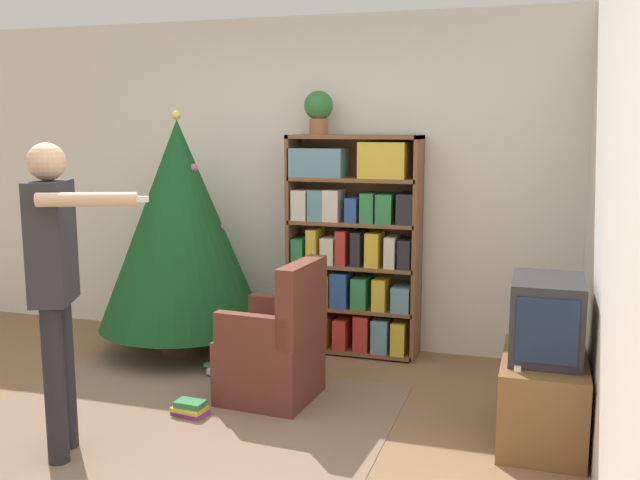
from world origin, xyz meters
name	(u,v)px	position (x,y,z in m)	size (l,w,h in m)	color
ground_plane	(181,454)	(0.00, 0.00, 0.00)	(14.00, 14.00, 0.00)	#846042
wall_back	(309,183)	(0.00, 2.22, 1.30)	(8.00, 0.10, 2.60)	silver
wall_right	(628,235)	(2.16, 0.00, 1.30)	(0.10, 8.00, 2.60)	silver
area_rug	(177,423)	(-0.22, 0.35, 0.00)	(2.48, 2.06, 0.01)	#7F6651
bookshelf	(353,245)	(0.43, 1.98, 0.85)	(1.01, 0.31, 1.69)	brown
tv_stand	(543,398)	(1.86, 0.78, 0.24)	(0.46, 0.80, 0.48)	brown
television	(547,318)	(1.86, 0.78, 0.71)	(0.38, 0.54, 0.45)	#28282D
game_remote	(518,366)	(1.72, 0.54, 0.50)	(0.04, 0.12, 0.02)	white
christmas_tree	(180,225)	(-0.85, 1.61, 1.01)	(1.28, 1.28, 1.87)	#4C3323
armchair	(276,351)	(0.21, 0.90, 0.32)	(0.61, 0.60, 0.92)	brown
standing_person	(55,274)	(-0.60, -0.19, 1.00)	(0.72, 0.44, 1.68)	#232328
potted_plant	(319,109)	(0.15, 1.99, 1.88)	(0.22, 0.22, 0.33)	#935B38
book_pile_near_tree	(221,369)	(-0.33, 1.20, 0.04)	(0.23, 0.18, 0.08)	#843889
book_pile_by_chair	(190,409)	(-0.20, 0.48, 0.04)	(0.24, 0.18, 0.09)	#843889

